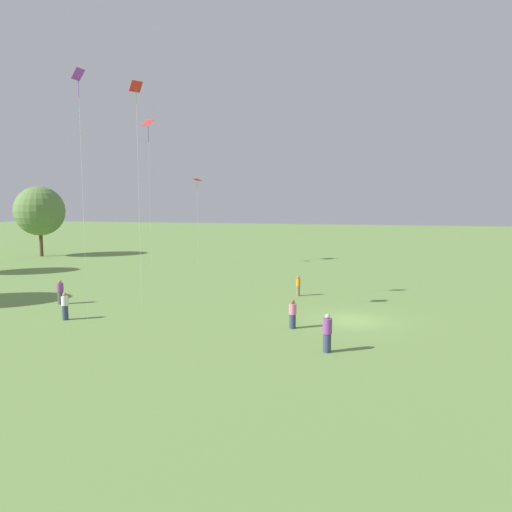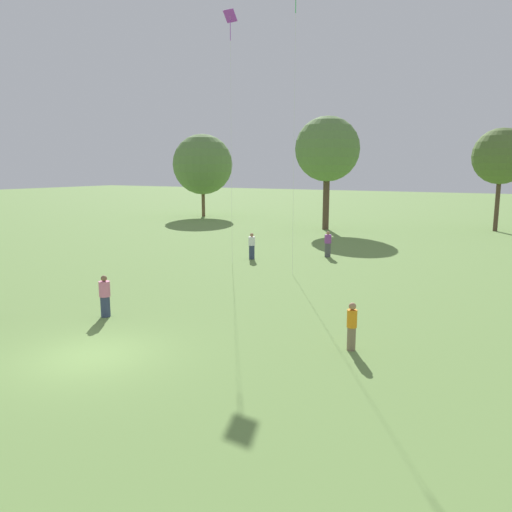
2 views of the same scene
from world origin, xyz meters
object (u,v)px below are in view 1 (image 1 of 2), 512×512
Objects in this scene: person_3 at (60,292)px; kite_4 at (148,127)px; person_0 at (298,286)px; person_1 at (327,333)px; person_5 at (293,314)px; kite_0 at (79,92)px; kite_2 at (197,183)px; kite_5 at (136,101)px; person_2 at (65,306)px.

person_3 is 24.92m from kite_4.
kite_4 reaches higher than person_3.
person_0 is at bearing 54.16° from person_3.
kite_4 is at bearing 127.86° from person_3.
person_1 is 1.10× the size of person_3.
person_0 is 9.83m from person_5.
kite_0 is (-1.67, 12.20, 12.68)m from person_5.
person_5 is 17.68m from kite_0.
kite_2 is at bearing -123.52° from kite_0.
person_1 is at bearing -164.68° from kite_2.
person_5 is (-2.76, -17.12, -0.03)m from person_3.
person_0 is 0.95× the size of person_5.
person_0 is at bearing -153.00° from kite_2.
kite_5 reaches higher than person_5.
kite_2 is at bearing -89.67° from kite_5.
person_1 is 16.59m from person_2.
person_3 reaches higher than person_5.
person_2 is at bearing -21.58° from person_3.
kite_5 is at bearing 7.32° from person_1.
kite_2 reaches higher than person_3.
person_5 is at bearing 21.31° from person_3.
person_0 is at bearing -173.14° from kite_0.
kite_4 is at bearing -15.36° from person_1.
kite_4 reaches higher than person_1.
person_0 is 21.76m from kite_2.
kite_2 is (28.62, 17.17, 8.22)m from person_1.
person_5 is at bearing 18.17° from kite_4.
person_1 is 19.91m from kite_5.
person_1 is 0.12× the size of kite_4.
person_2 reaches higher than person_5.
kite_5 reaches higher than person_0.
kite_0 is at bearing 170.02° from kite_2.
person_0 is 14.30m from person_1.
kite_2 is (24.53, 14.79, 8.34)m from person_5.
kite_0 is 25.84m from kite_4.
kite_2 reaches higher than person_1.
person_5 is 33.53m from kite_4.
kite_2 is 0.64× the size of kite_5.
person_5 is 29.84m from kite_2.
person_1 reaches higher than person_2.
person_1 is 20.67m from person_3.
person_3 is at bearing -7.06° from kite_5.
person_3 is at bearing -81.16° from kite_0.
kite_5 is (0.28, -6.12, 13.00)m from person_3.
person_2 is 27.13m from kite_2.
person_2 is 1.02× the size of person_5.
kite_2 is (21.77, -2.33, 8.31)m from person_3.
person_2 is 0.12× the size of kite_0.
kite_4 is at bearing 91.74° from kite_2.
person_0 is 0.92× the size of person_3.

